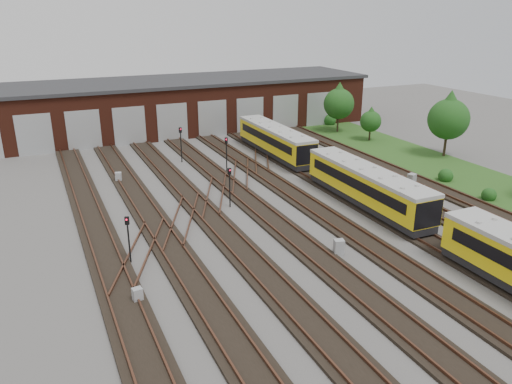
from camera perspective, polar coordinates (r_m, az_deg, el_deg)
name	(u,v)px	position (r m, az deg, el deg)	size (l,w,h in m)	color
ground	(353,259)	(31.99, 11.03, -7.49)	(120.00, 120.00, 0.00)	#4A4745
track_network	(346,254)	(32.27, 10.19, -6.96)	(30.40, 70.00, 0.33)	black
maintenance_shed	(174,104)	(66.03, -9.30, 9.85)	(51.00, 12.50, 6.35)	#4E1F13
grass_verge	(459,174)	(50.87, 22.20, 1.88)	(8.00, 55.00, 0.05)	#2A4E1A
metro_train	(367,185)	(39.76, 12.56, 0.74)	(2.55, 45.62, 2.81)	black
signal_mast_0	(128,233)	(31.09, -14.40, -4.60)	(0.29, 0.28, 3.04)	black
signal_mast_1	(230,182)	(38.69, -3.03, 1.10)	(0.27, 0.25, 3.20)	black
signal_mast_2	(181,140)	(51.00, -8.59, 5.86)	(0.29, 0.27, 3.61)	black
signal_mast_3	(226,150)	(47.39, -3.40, 4.82)	(0.32, 0.31, 3.38)	black
relay_cabinet_0	(138,295)	(27.61, -13.38, -11.42)	(0.51, 0.43, 0.85)	#999B9E
relay_cabinet_1	(118,177)	(46.57, -15.44, 1.63)	(0.55, 0.46, 0.91)	#999B9E
relay_cabinet_2	(339,247)	(32.10, 9.44, -6.25)	(0.62, 0.51, 1.03)	#999B9E
relay_cabinet_3	(351,185)	(43.25, 10.81, 0.74)	(0.67, 0.55, 1.11)	#999B9E
relay_cabinet_4	(411,180)	(45.86, 17.35, 1.31)	(0.69, 0.57, 1.15)	#999B9E
tree_0	(339,100)	(64.17, 9.47, 10.32)	(3.81, 3.81, 6.31)	black
tree_1	(371,119)	(60.65, 13.00, 8.16)	(2.47, 2.47, 4.09)	black
tree_2	(449,114)	(55.82, 21.21, 8.28)	(4.22, 4.22, 6.99)	black
bush_0	(489,193)	(44.86, 25.11, -0.10)	(1.19, 1.19, 1.19)	#194112
bush_1	(446,174)	(48.33, 20.89, 1.95)	(1.33, 1.33, 1.33)	#194112
bush_2	(330,118)	(68.95, 8.44, 8.33)	(1.71, 1.71, 1.71)	#194112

